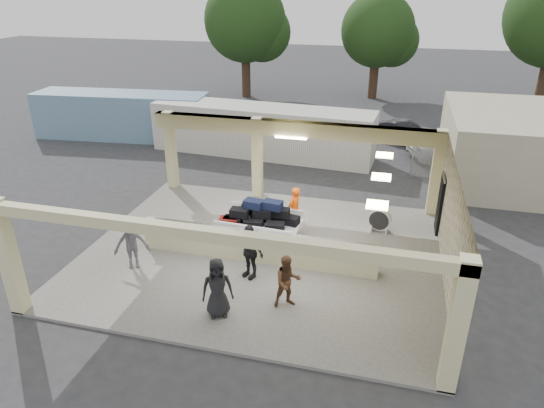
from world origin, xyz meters
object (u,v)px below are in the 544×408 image
(passenger_d, at_px, (217,288))
(car_white_a, at_px, (463,145))
(baggage_counter, at_px, (257,247))
(baggage_handler, at_px, (294,210))
(container_white, at_px, (262,131))
(car_white_b, at_px, (518,138))
(car_dark, at_px, (404,133))
(container_blue, at_px, (122,115))
(passenger_a, at_px, (287,282))
(passenger_c, at_px, (131,244))
(luggage_cart, at_px, (259,220))
(passenger_b, at_px, (249,251))
(drum_fan, at_px, (380,220))

(passenger_d, distance_m, car_white_a, 17.66)
(baggage_counter, bearing_deg, baggage_handler, 71.44)
(container_white, bearing_deg, baggage_handler, -62.60)
(container_white, bearing_deg, passenger_d, -74.88)
(car_white_b, bearing_deg, car_white_a, 135.28)
(car_white_b, bearing_deg, car_dark, 101.35)
(container_blue, bearing_deg, passenger_d, -57.69)
(passenger_a, xyz_separation_m, passenger_c, (-5.32, 0.73, 0.07))
(car_white_b, xyz_separation_m, container_white, (-13.59, -3.91, 0.54))
(luggage_cart, distance_m, container_white, 10.04)
(passenger_d, bearing_deg, passenger_b, 58.47)
(passenger_c, bearing_deg, baggage_handler, 10.14)
(car_white_b, bearing_deg, passenger_b, 157.02)
(passenger_a, distance_m, passenger_c, 5.37)
(container_white, height_order, container_blue, container_blue)
(car_white_a, distance_m, car_dark, 3.66)
(drum_fan, height_order, passenger_a, passenger_a)
(passenger_a, height_order, car_dark, passenger_a)
(drum_fan, relative_size, car_dark, 0.24)
(passenger_d, bearing_deg, passenger_c, 131.59)
(baggage_handler, relative_size, passenger_a, 1.10)
(passenger_a, xyz_separation_m, car_dark, (3.07, 16.96, -0.27))
(baggage_handler, bearing_deg, car_dark, -171.88)
(container_white, bearing_deg, car_white_b, 20.44)
(baggage_handler, bearing_deg, passenger_b, 13.11)
(car_dark, bearing_deg, drum_fan, -153.15)
(container_blue, bearing_deg, passenger_b, -52.77)
(baggage_handler, bearing_deg, passenger_c, -25.13)
(car_white_a, relative_size, car_dark, 1.46)
(passenger_d, bearing_deg, passenger_a, 3.17)
(baggage_handler, bearing_deg, car_white_b, 166.80)
(container_white, relative_size, container_blue, 1.18)
(passenger_c, bearing_deg, passenger_b, -22.78)
(passenger_a, relative_size, car_dark, 0.42)
(car_white_b, bearing_deg, passenger_d, 159.55)
(container_blue, bearing_deg, car_white_b, 1.97)
(baggage_counter, xyz_separation_m, passenger_a, (1.54, -2.22, 0.32))
(container_blue, bearing_deg, baggage_counter, -50.50)
(passenger_d, relative_size, car_dark, 0.47)
(luggage_cart, height_order, passenger_b, passenger_b)
(drum_fan, bearing_deg, luggage_cart, -143.82)
(baggage_handler, xyz_separation_m, container_white, (-3.65, 8.60, 0.31))
(luggage_cart, distance_m, container_blue, 15.72)
(baggage_counter, distance_m, luggage_cart, 1.28)
(passenger_a, bearing_deg, passenger_b, 113.88)
(passenger_c, height_order, passenger_d, passenger_d)
(luggage_cart, xyz_separation_m, baggage_handler, (1.03, 1.09, 0.02))
(baggage_counter, bearing_deg, drum_fan, 38.64)
(baggage_counter, relative_size, passenger_c, 4.67)
(container_blue, bearing_deg, passenger_c, -64.34)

